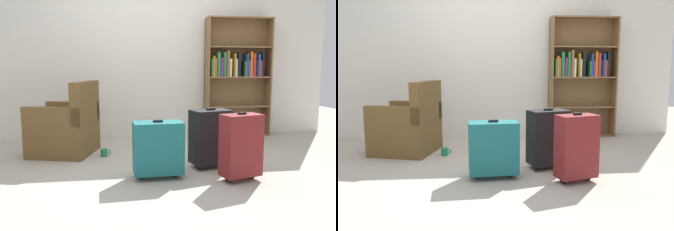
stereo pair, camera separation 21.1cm
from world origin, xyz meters
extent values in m
plane|color=#B2A899|center=(0.00, 0.00, 0.00)|extent=(10.20, 10.20, 0.00)
cube|color=silver|center=(0.00, 1.71, 1.30)|extent=(5.83, 0.10, 2.60)
cube|color=brown|center=(0.94, 1.52, 0.91)|extent=(0.02, 0.26, 1.81)
cube|color=brown|center=(1.92, 1.52, 0.91)|extent=(0.02, 0.26, 1.81)
cube|color=brown|center=(1.43, 1.63, 0.91)|extent=(1.00, 0.02, 1.81)
cube|color=brown|center=(1.43, 1.52, 0.01)|extent=(0.96, 0.24, 0.02)
cube|color=brown|center=(1.43, 1.52, 0.46)|extent=(0.96, 0.24, 0.02)
cube|color=brown|center=(1.43, 1.52, 0.92)|extent=(0.96, 0.24, 0.02)
cube|color=brown|center=(1.43, 1.52, 1.37)|extent=(0.96, 0.24, 0.02)
cube|color=brown|center=(1.43, 1.52, 1.80)|extent=(0.96, 0.24, 0.02)
cube|color=#2D7238|center=(0.99, 1.50, 1.06)|extent=(0.03, 0.21, 0.27)
cube|color=orange|center=(1.02, 1.50, 1.08)|extent=(0.02, 0.21, 0.31)
cube|color=brown|center=(1.05, 1.48, 1.06)|extent=(0.03, 0.16, 0.28)
cube|color=#2D7238|center=(1.09, 1.49, 1.11)|extent=(0.04, 0.19, 0.36)
cube|color=#66337F|center=(1.14, 1.50, 1.07)|extent=(0.03, 0.21, 0.28)
cube|color=#2D7238|center=(1.19, 1.47, 1.11)|extent=(0.04, 0.14, 0.37)
cube|color=brown|center=(1.24, 1.48, 1.12)|extent=(0.04, 0.18, 0.39)
cube|color=silver|center=(1.28, 1.47, 1.06)|extent=(0.03, 0.15, 0.27)
cube|color=gold|center=(1.35, 1.50, 1.10)|extent=(0.02, 0.21, 0.34)
cube|color=silver|center=(1.37, 1.49, 1.06)|extent=(0.02, 0.19, 0.26)
cube|color=black|center=(1.41, 1.48, 1.11)|extent=(0.04, 0.16, 0.36)
cube|color=#2D7238|center=(1.51, 1.50, 1.04)|extent=(0.02, 0.21, 0.23)
cube|color=#264C99|center=(1.54, 1.48, 1.10)|extent=(0.02, 0.17, 0.34)
cube|color=#66337F|center=(1.57, 1.47, 1.05)|extent=(0.03, 0.15, 0.24)
cube|color=orange|center=(1.60, 1.50, 1.11)|extent=(0.03, 0.20, 0.37)
cube|color=#B22D2D|center=(1.65, 1.49, 1.10)|extent=(0.04, 0.19, 0.35)
cube|color=black|center=(1.69, 1.48, 1.05)|extent=(0.04, 0.17, 0.24)
cube|color=#264C99|center=(1.73, 1.50, 1.09)|extent=(0.03, 0.21, 0.34)
cube|color=#B22D2D|center=(1.75, 1.47, 1.05)|extent=(0.02, 0.14, 0.24)
cube|color=black|center=(1.79, 1.48, 1.11)|extent=(0.02, 0.17, 0.37)
cube|color=brown|center=(-1.08, 0.74, 0.20)|extent=(0.86, 0.86, 0.40)
cube|color=#91724F|center=(-1.08, 0.74, 0.44)|extent=(0.69, 0.63, 0.08)
cube|color=brown|center=(-0.80, 0.67, 0.65)|extent=(0.30, 0.71, 0.50)
cube|color=brown|center=(-1.01, 1.03, 0.51)|extent=(0.70, 0.28, 0.22)
cube|color=brown|center=(-1.16, 0.45, 0.51)|extent=(0.70, 0.28, 0.22)
cylinder|color=#1E7F4C|center=(-0.59, 0.53, 0.05)|extent=(0.08, 0.08, 0.10)
torus|color=#1E7F4C|center=(-0.54, 0.53, 0.05)|extent=(0.06, 0.01, 0.06)
cube|color=black|center=(0.56, -0.08, 0.34)|extent=(0.46, 0.35, 0.57)
cube|color=black|center=(0.56, -0.08, 0.63)|extent=(0.10, 0.07, 0.02)
cylinder|color=black|center=(0.42, -0.12, 0.03)|extent=(0.06, 0.06, 0.05)
cylinder|color=black|center=(0.70, -0.04, 0.03)|extent=(0.06, 0.06, 0.05)
cube|color=#19666B|center=(-0.03, -0.35, 0.30)|extent=(0.49, 0.28, 0.50)
cube|color=black|center=(-0.03, -0.35, 0.56)|extent=(0.09, 0.05, 0.02)
cylinder|color=black|center=(-0.20, -0.36, 0.03)|extent=(0.05, 0.05, 0.05)
cylinder|color=black|center=(0.13, -0.35, 0.03)|extent=(0.05, 0.05, 0.05)
cube|color=maroon|center=(0.73, -0.54, 0.34)|extent=(0.42, 0.30, 0.59)
cube|color=black|center=(0.73, -0.54, 0.65)|extent=(0.08, 0.06, 0.02)
cylinder|color=black|center=(0.61, -0.58, 0.03)|extent=(0.06, 0.06, 0.05)
cylinder|color=black|center=(0.86, -0.51, 0.03)|extent=(0.06, 0.06, 0.05)
camera|label=1|loc=(-0.41, -3.53, 1.08)|focal=36.28mm
camera|label=2|loc=(-0.20, -3.56, 1.08)|focal=36.28mm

